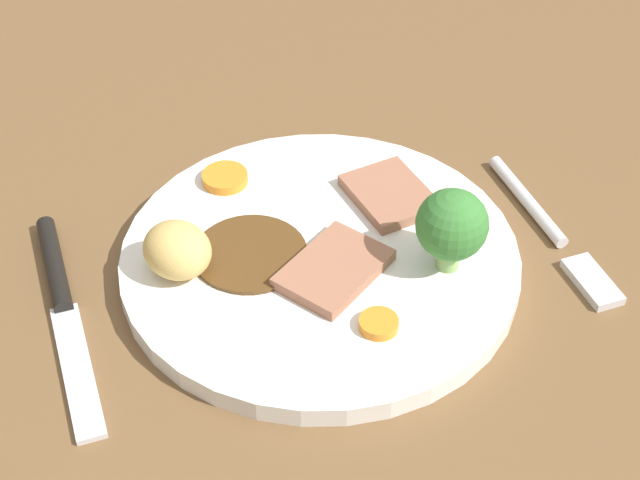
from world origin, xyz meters
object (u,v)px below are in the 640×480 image
at_px(dinner_plate, 320,260).
at_px(meat_slice_under, 390,194).
at_px(broccoli_floret, 452,226).
at_px(meat_slice_main, 334,269).
at_px(carrot_coin_front, 379,324).
at_px(knife, 62,301).
at_px(roast_potato_left, 177,250).
at_px(fork, 553,233).
at_px(carrot_coin_back, 225,178).

xyz_separation_m(dinner_plate, meat_slice_under, (-0.06, -0.04, 0.01)).
bearing_deg(broccoli_floret, meat_slice_main, -12.03).
relative_size(carrot_coin_front, broccoli_floret, 0.42).
relative_size(meat_slice_main, knife, 0.37).
xyz_separation_m(meat_slice_main, roast_potato_left, (0.09, -0.03, 0.01)).
distance_m(roast_potato_left, broccoli_floret, 0.17).
relative_size(carrot_coin_front, fork, 0.15).
xyz_separation_m(carrot_coin_back, broccoli_floret, (-0.11, 0.13, 0.03)).
bearing_deg(carrot_coin_front, knife, -26.97).
relative_size(meat_slice_under, knife, 0.33).
bearing_deg(carrot_coin_front, roast_potato_left, -39.53).
height_order(carrot_coin_front, broccoli_floret, broccoli_floret).
bearing_deg(meat_slice_main, fork, -179.26).
xyz_separation_m(dinner_plate, knife, (0.16, -0.02, -0.00)).
xyz_separation_m(dinner_plate, fork, (-0.16, 0.02, -0.00)).
bearing_deg(knife, roast_potato_left, 84.16).
xyz_separation_m(dinner_plate, meat_slice_main, (-0.00, 0.02, 0.01)).
height_order(roast_potato_left, carrot_coin_front, roast_potato_left).
xyz_separation_m(meat_slice_under, broccoli_floret, (-0.01, 0.07, 0.03)).
bearing_deg(dinner_plate, fork, 172.79).
xyz_separation_m(meat_slice_main, carrot_coin_front, (-0.01, 0.05, -0.00)).
height_order(roast_potato_left, broccoli_floret, broccoli_floret).
distance_m(meat_slice_under, broccoli_floret, 0.08).
height_order(broccoli_floret, knife, broccoli_floret).
distance_m(carrot_coin_front, fork, 0.15).
height_order(fork, knife, knife).
relative_size(dinner_plate, roast_potato_left, 5.68).
bearing_deg(dinner_plate, roast_potato_left, -6.78).
height_order(dinner_plate, fork, dinner_plate).
bearing_deg(carrot_coin_back, knife, 30.60).
bearing_deg(carrot_coin_back, broccoli_floret, 132.08).
distance_m(dinner_plate, carrot_coin_front, 0.07).
relative_size(roast_potato_left, broccoli_floret, 0.79).
relative_size(dinner_plate, carrot_coin_back, 8.08).
relative_size(meat_slice_under, carrot_coin_back, 1.93).
xyz_separation_m(carrot_coin_front, broccoli_floret, (-0.06, -0.04, 0.03)).
bearing_deg(knife, fork, 82.00).
bearing_deg(roast_potato_left, meat_slice_main, 160.31).
bearing_deg(broccoli_floret, fork, -168.74).
bearing_deg(knife, meat_slice_under, 93.43).
height_order(meat_slice_main, carrot_coin_back, meat_slice_main).
bearing_deg(meat_slice_main, carrot_coin_back, -68.81).
xyz_separation_m(carrot_coin_front, knife, (0.18, -0.09, -0.01)).
bearing_deg(broccoli_floret, dinner_plate, -27.07).
relative_size(meat_slice_under, broccoli_floret, 1.08).
height_order(roast_potato_left, carrot_coin_back, roast_potato_left).
xyz_separation_m(dinner_plate, roast_potato_left, (0.09, -0.01, 0.02)).
relative_size(meat_slice_under, roast_potato_left, 1.36).
bearing_deg(fork, carrot_coin_front, -72.23).
distance_m(meat_slice_main, broccoli_floret, 0.08).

